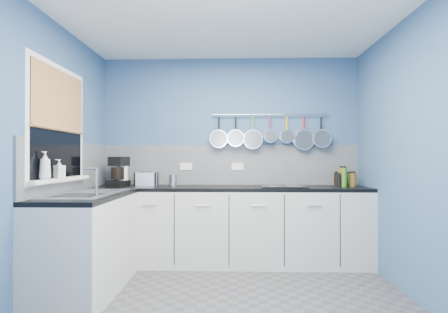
{
  "coord_description": "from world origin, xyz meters",
  "views": [
    {
      "loc": [
        0.05,
        -2.79,
        1.22
      ],
      "look_at": [
        -0.05,
        0.75,
        1.25
      ],
      "focal_mm": 27.18,
      "sensor_mm": 36.0,
      "label": 1
    }
  ],
  "objects_px": {
    "soap_bottle_b": "(59,169)",
    "paper_towel": "(123,175)",
    "toaster": "(146,179)",
    "canister": "(173,180)",
    "soap_bottle_a": "(45,165)",
    "coffee_maker": "(118,171)",
    "hob": "(282,186)"
  },
  "relations": [
    {
      "from": "soap_bottle_b",
      "to": "paper_towel",
      "type": "bearing_deg",
      "value": 77.67
    },
    {
      "from": "toaster",
      "to": "canister",
      "type": "xyz_separation_m",
      "value": [
        0.33,
        -0.02,
        -0.01
      ]
    },
    {
      "from": "soap_bottle_b",
      "to": "canister",
      "type": "distance_m",
      "value": 1.36
    },
    {
      "from": "soap_bottle_a",
      "to": "coffee_maker",
      "type": "xyz_separation_m",
      "value": [
        0.19,
        1.25,
        -0.09
      ]
    },
    {
      "from": "paper_towel",
      "to": "canister",
      "type": "xyz_separation_m",
      "value": [
        0.62,
        -0.01,
        -0.07
      ]
    },
    {
      "from": "soap_bottle_b",
      "to": "soap_bottle_a",
      "type": "bearing_deg",
      "value": -90.0
    },
    {
      "from": "canister",
      "to": "toaster",
      "type": "bearing_deg",
      "value": 177.06
    },
    {
      "from": "coffee_maker",
      "to": "toaster",
      "type": "bearing_deg",
      "value": 27.62
    },
    {
      "from": "paper_towel",
      "to": "canister",
      "type": "relative_size",
      "value": 1.97
    },
    {
      "from": "hob",
      "to": "toaster",
      "type": "bearing_deg",
      "value": 176.0
    },
    {
      "from": "hob",
      "to": "paper_towel",
      "type": "bearing_deg",
      "value": 176.81
    },
    {
      "from": "coffee_maker",
      "to": "hob",
      "type": "relative_size",
      "value": 0.67
    },
    {
      "from": "soap_bottle_b",
      "to": "paper_towel",
      "type": "relative_size",
      "value": 0.65
    },
    {
      "from": "toaster",
      "to": "canister",
      "type": "height_order",
      "value": "toaster"
    },
    {
      "from": "coffee_maker",
      "to": "hob",
      "type": "xyz_separation_m",
      "value": [
        1.96,
        -0.06,
        -0.17
      ]
    },
    {
      "from": "paper_towel",
      "to": "coffee_maker",
      "type": "distance_m",
      "value": 0.08
    },
    {
      "from": "toaster",
      "to": "canister",
      "type": "distance_m",
      "value": 0.33
    },
    {
      "from": "soap_bottle_a",
      "to": "canister",
      "type": "distance_m",
      "value": 1.55
    },
    {
      "from": "coffee_maker",
      "to": "soap_bottle_a",
      "type": "bearing_deg",
      "value": -80.87
    },
    {
      "from": "soap_bottle_b",
      "to": "hob",
      "type": "relative_size",
      "value": 0.33
    },
    {
      "from": "soap_bottle_b",
      "to": "paper_towel",
      "type": "xyz_separation_m",
      "value": [
        0.23,
        1.06,
        -0.1
      ]
    },
    {
      "from": "toaster",
      "to": "hob",
      "type": "relative_size",
      "value": 0.48
    },
    {
      "from": "hob",
      "to": "soap_bottle_b",
      "type": "bearing_deg",
      "value": -156.05
    },
    {
      "from": "paper_towel",
      "to": "hob",
      "type": "distance_m",
      "value": 1.93
    },
    {
      "from": "toaster",
      "to": "paper_towel",
      "type": "bearing_deg",
      "value": 168.62
    },
    {
      "from": "toaster",
      "to": "hob",
      "type": "distance_m",
      "value": 1.64
    },
    {
      "from": "paper_towel",
      "to": "hob",
      "type": "height_order",
      "value": "paper_towel"
    },
    {
      "from": "soap_bottle_b",
      "to": "coffee_maker",
      "type": "bearing_deg",
      "value": 79.3
    },
    {
      "from": "coffee_maker",
      "to": "paper_towel",
      "type": "bearing_deg",
      "value": 67.92
    },
    {
      "from": "soap_bottle_b",
      "to": "toaster",
      "type": "bearing_deg",
      "value": 64.2
    },
    {
      "from": "soap_bottle_a",
      "to": "soap_bottle_b",
      "type": "bearing_deg",
      "value": 90.0
    },
    {
      "from": "toaster",
      "to": "hob",
      "type": "bearing_deg",
      "value": -16.88
    }
  ]
}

